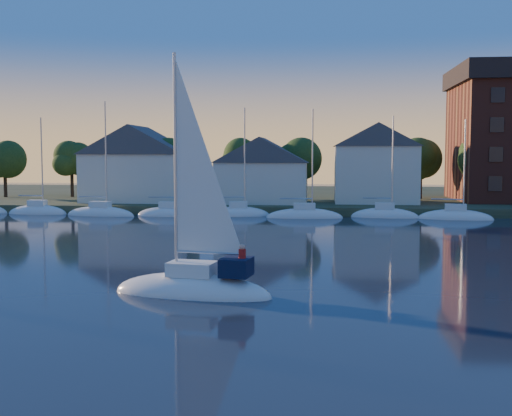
# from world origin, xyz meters

# --- Properties ---
(ground) EXTENTS (260.00, 260.00, 0.00)m
(ground) POSITION_xyz_m (0.00, 0.00, 0.00)
(ground) COLOR black
(ground) RESTS_ON ground
(shoreline_land) EXTENTS (160.00, 50.00, 2.00)m
(shoreline_land) POSITION_xyz_m (0.00, 75.00, 0.00)
(shoreline_land) COLOR #2E3A21
(shoreline_land) RESTS_ON ground
(wooden_dock) EXTENTS (120.00, 3.00, 1.00)m
(wooden_dock) POSITION_xyz_m (0.00, 52.00, 0.00)
(wooden_dock) COLOR brown
(wooden_dock) RESTS_ON ground
(clubhouse_west) EXTENTS (13.65, 9.45, 9.64)m
(clubhouse_west) POSITION_xyz_m (-22.00, 58.00, 5.93)
(clubhouse_west) COLOR silver
(clubhouse_west) RESTS_ON shoreline_land
(clubhouse_centre) EXTENTS (11.55, 8.40, 8.08)m
(clubhouse_centre) POSITION_xyz_m (-6.00, 57.00, 5.13)
(clubhouse_centre) COLOR silver
(clubhouse_centre) RESTS_ON shoreline_land
(clubhouse_east) EXTENTS (10.50, 8.40, 9.80)m
(clubhouse_east) POSITION_xyz_m (8.00, 59.00, 6.00)
(clubhouse_east) COLOR silver
(clubhouse_east) RESTS_ON shoreline_land
(tree_line) EXTENTS (93.40, 5.40, 8.90)m
(tree_line) POSITION_xyz_m (2.00, 63.00, 7.18)
(tree_line) COLOR #39281A
(tree_line) RESTS_ON shoreline_land
(moored_fleet) EXTENTS (63.50, 2.40, 12.05)m
(moored_fleet) POSITION_xyz_m (-12.00, 49.00, 0.10)
(moored_fleet) COLOR white
(moored_fleet) RESTS_ON ground
(hero_sailboat) EXTENTS (8.57, 3.95, 13.05)m
(hero_sailboat) POSITION_xyz_m (-4.79, 8.79, 0.56)
(hero_sailboat) COLOR white
(hero_sailboat) RESTS_ON ground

